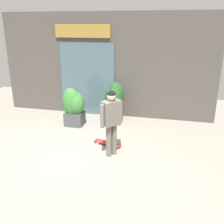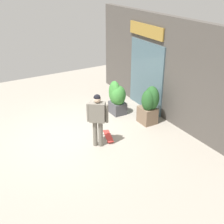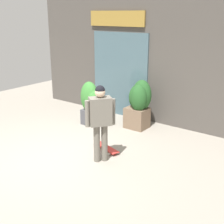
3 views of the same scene
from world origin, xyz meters
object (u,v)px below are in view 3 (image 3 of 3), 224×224
skateboarder (100,116)px  planter_box_left (93,103)px  skateboard (106,148)px  planter_box_right (139,102)px

skateboarder → planter_box_left: (-1.52, 1.55, -0.34)m
skateboard → planter_box_right: size_ratio=0.59×
skateboard → planter_box_left: 1.79m
skateboarder → planter_box_right: (-0.43, 2.12, -0.26)m
skateboard → skateboarder: bearing=132.4°
skateboard → planter_box_right: bearing=-66.0°
skateboarder → planter_box_right: 2.18m
skateboarder → planter_box_left: 2.20m
skateboard → planter_box_left: (-1.30, 1.09, 0.57)m
planter_box_left → planter_box_right: bearing=27.4°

